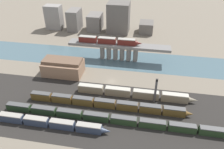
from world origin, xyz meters
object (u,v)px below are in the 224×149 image
train_yard_mid (113,119)px  train_yard_far (107,104)px  warehouse_building (63,67)px  signal_tower (155,91)px  train_on_bridge (109,41)px  train_yard_near (52,123)px  train_yard_outer (135,93)px

train_yard_mid → train_yard_far: 9.77m
warehouse_building → signal_tower: (50.86, -15.88, 1.84)m
train_on_bridge → train_yard_mid: bearing=-78.0°
train_yard_near → train_on_bridge: bearing=78.2°
train_on_bridge → train_yard_near: train_on_bridge is taller
train_yard_near → train_yard_mid: train_yard_near is taller
train_on_bridge → signal_tower: (28.52, -37.25, -6.30)m
warehouse_building → train_yard_near: bearing=-76.2°
train_yard_far → signal_tower: (21.27, 7.86, 4.22)m
warehouse_building → signal_tower: 53.32m
train_yard_mid → train_yard_outer: train_yard_outer is taller
train_yard_near → train_yard_mid: (24.17, 6.81, -0.12)m
signal_tower → train_on_bridge: bearing=127.4°
signal_tower → train_yard_far: bearing=-159.7°
train_yard_near → train_yard_mid: bearing=15.7°
train_yard_outer → warehouse_building: 43.67m
warehouse_building → signal_tower: bearing=-17.3°
train_yard_near → warehouse_building: 40.59m
train_yard_near → train_yard_far: 25.32m
train_yard_far → train_yard_mid: bearing=-64.3°
train_yard_near → train_yard_far: size_ratio=0.64×
train_on_bridge → train_yard_mid: size_ratio=0.39×
train_on_bridge → train_yard_mid: (11.48, -53.92, -10.78)m
warehouse_building → train_yard_outer: bearing=-18.7°
signal_tower → train_yard_near: bearing=-150.3°
train_yard_far → signal_tower: signal_tower is taller
warehouse_building → train_yard_mid: bearing=-43.9°
train_on_bridge → train_yard_near: 62.94m
train_yard_mid → signal_tower: size_ratio=7.67×
train_on_bridge → signal_tower: 47.34m
train_yard_outer → signal_tower: 10.60m
train_yard_mid → train_yard_outer: size_ratio=1.69×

